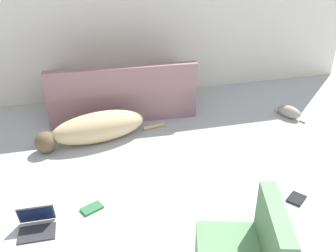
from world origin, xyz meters
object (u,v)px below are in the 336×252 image
laptop_open (37,222)px  book_black (296,199)px  book_green (92,208)px  couch (122,95)px  dog (95,128)px  cat (289,112)px

laptop_open → book_black: (2.56, -0.23, -0.06)m
laptop_open → book_green: (0.51, 0.14, -0.06)m
book_black → couch: bearing=119.6°
book_green → couch: bearing=73.9°
book_green → book_black: size_ratio=0.99×
couch → dog: couch is taller
laptop_open → couch: bearing=65.3°
cat → book_green: size_ratio=2.04×
couch → book_black: size_ratio=8.62×
dog → cat: dog is taller
cat → laptop_open: 3.78m
book_green → laptop_open: bearing=-164.9°
cat → book_black: bearing=126.4°
book_black → cat: bearing=62.3°
laptop_open → book_black: laptop_open is taller
dog → cat: size_ratio=3.49×
book_green → dog: bearing=83.4°
cat → book_black: cat is taller
couch → cat: (2.34, -0.80, -0.18)m
laptop_open → book_green: 0.53m
couch → book_green: 2.25m
laptop_open → book_black: 2.58m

